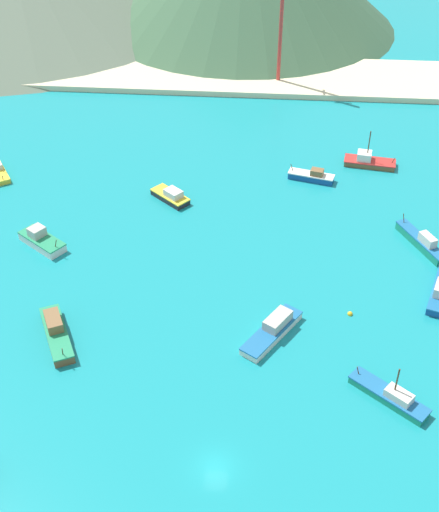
{
  "coord_description": "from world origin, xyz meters",
  "views": [
    {
      "loc": [
        4.0,
        -45.12,
        64.94
      ],
      "look_at": [
        -2.41,
        35.42,
        1.69
      ],
      "focal_mm": 48.49,
      "sensor_mm": 36.0,
      "label": 1
    }
  ],
  "objects": [
    {
      "name": "fishing_boat_5",
      "position": [
        11.99,
        60.74,
        0.8
      ],
      "size": [
        8.37,
        4.14,
        2.52
      ],
      "color": "#14478C",
      "rests_on": "ground"
    },
    {
      "name": "fishing_boat_0",
      "position": [
        20.1,
        11.15,
        0.76
      ],
      "size": [
        9.5,
        8.26,
        5.64
      ],
      "color": "#198466",
      "rests_on": "ground"
    },
    {
      "name": "radio_tower",
      "position": [
        5.47,
        100.59,
        17.28
      ],
      "size": [
        3.39,
        2.71,
        33.89
      ],
      "color": "#B7332D",
      "rests_on": "ground"
    },
    {
      "name": "fishing_boat_12",
      "position": [
        -22.64,
        18.35,
        1.01
      ],
      "size": [
        7.04,
        10.68,
        2.92
      ],
      "color": "brown",
      "rests_on": "ground"
    },
    {
      "name": "fishing_boat_6",
      "position": [
        -30.3,
        38.1,
        0.98
      ],
      "size": [
        8.45,
        7.37,
        3.04
      ],
      "color": "silver",
      "rests_on": "ground"
    },
    {
      "name": "buoy_0",
      "position": [
        16.38,
        25.95,
        0.13
      ],
      "size": [
        0.72,
        0.72,
        0.72
      ],
      "color": "gold",
      "rests_on": "ground"
    },
    {
      "name": "fishing_boat_11",
      "position": [
        22.44,
        66.71,
        0.85
      ],
      "size": [
        9.62,
        4.58,
        6.87
      ],
      "color": "brown",
      "rests_on": "ground"
    },
    {
      "name": "beach_strip",
      "position": [
        0.0,
        103.62,
        0.6
      ],
      "size": [
        247.0,
        20.72,
        1.2
      ],
      "primitive_type": "cube",
      "color": "beige",
      "rests_on": "ground"
    },
    {
      "name": "ground",
      "position": [
        0.0,
        30.0,
        -0.25
      ],
      "size": [
        260.0,
        280.0,
        0.5
      ],
      "color": "teal"
    },
    {
      "name": "fishing_boat_10",
      "position": [
        5.86,
        21.21,
        0.92
      ],
      "size": [
        8.33,
        10.7,
        2.56
      ],
      "color": "silver",
      "rests_on": "ground"
    },
    {
      "name": "fishing_boat_1",
      "position": [
        -12.01,
        52.34,
        0.83
      ],
      "size": [
        7.33,
        6.91,
        2.26
      ],
      "color": "#232328",
      "rests_on": "ground"
    },
    {
      "name": "fishing_boat_9",
      "position": [
        28.43,
        42.43,
        0.95
      ],
      "size": [
        6.77,
        10.62,
        2.84
      ],
      "color": "#198466",
      "rests_on": "ground"
    }
  ]
}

